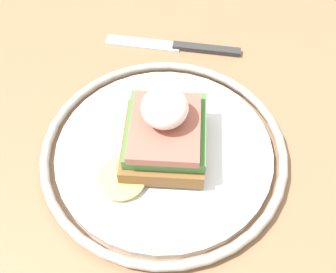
{
  "coord_description": "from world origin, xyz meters",
  "views": [
    {
      "loc": [
        -0.28,
        0.0,
        1.14
      ],
      "look_at": [
        -0.02,
        0.02,
        0.78
      ],
      "focal_mm": 45.0,
      "sensor_mm": 36.0,
      "label": 1
    }
  ],
  "objects": [
    {
      "name": "dining_table",
      "position": [
        0.0,
        0.0,
        0.6
      ],
      "size": [
        0.8,
        0.68,
        0.75
      ],
      "color": "#846042",
      "rests_on": "ground_plane"
    },
    {
      "name": "plate",
      "position": [
        -0.02,
        0.02,
        0.76
      ],
      "size": [
        0.27,
        0.27,
        0.02
      ],
      "color": "silver",
      "rests_on": "dining_table"
    },
    {
      "name": "sandwich",
      "position": [
        -0.02,
        0.02,
        0.79
      ],
      "size": [
        0.12,
        0.11,
        0.08
      ],
      "color": "brown",
      "rests_on": "plate"
    },
    {
      "name": "knife",
      "position": [
        0.15,
        0.01,
        0.75
      ],
      "size": [
        0.03,
        0.18,
        0.01
      ],
      "color": "#2D2D2D",
      "rests_on": "dining_table"
    }
  ]
}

